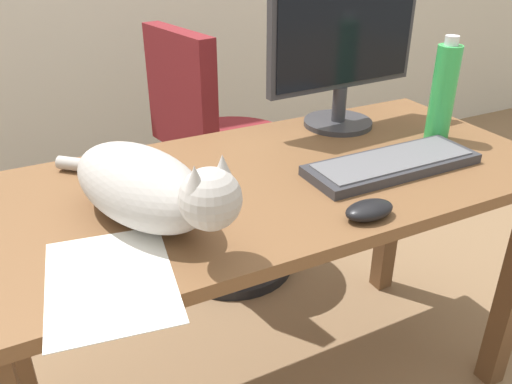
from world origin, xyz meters
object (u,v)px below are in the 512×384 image
object	(u,v)px
water_bottle	(443,92)
cat	(146,186)
monitor	(344,48)
keyboard	(392,164)
computer_mouse	(369,210)
office_chair	(220,174)

from	to	relation	value
water_bottle	cat	bearing A→B (deg)	-174.68
monitor	keyboard	size ratio (longest dim) A/B	1.09
keyboard	water_bottle	distance (m)	0.28
keyboard	computer_mouse	size ratio (longest dim) A/B	4.00
cat	office_chair	bearing A→B (deg)	57.46
cat	computer_mouse	world-z (taller)	cat
computer_mouse	water_bottle	bearing A→B (deg)	31.29
office_chair	monitor	xyz separation A→B (m)	(0.20, -0.43, 0.53)
office_chair	keyboard	size ratio (longest dim) A/B	2.18
monitor	computer_mouse	xyz separation A→B (m)	(-0.26, -0.47, -0.21)
cat	computer_mouse	bearing A→B (deg)	-24.78
keyboard	water_bottle	size ratio (longest dim) A/B	1.57
office_chair	computer_mouse	size ratio (longest dim) A/B	8.73
keyboard	computer_mouse	distance (m)	0.26
office_chair	computer_mouse	bearing A→B (deg)	-93.38
monitor	cat	size ratio (longest dim) A/B	0.82
cat	computer_mouse	distance (m)	0.45
monitor	keyboard	world-z (taller)	monitor
monitor	water_bottle	size ratio (longest dim) A/B	1.72
keyboard	office_chair	bearing A→B (deg)	101.01
monitor	computer_mouse	world-z (taller)	monitor
office_chair	water_bottle	size ratio (longest dim) A/B	3.43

